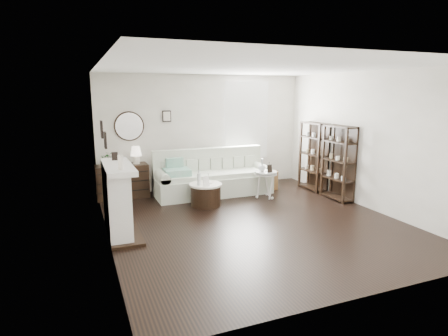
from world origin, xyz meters
name	(u,v)px	position (x,y,z in m)	size (l,w,h in m)	color
room	(233,121)	(0.73, 2.70, 1.60)	(5.50, 5.50, 5.50)	black
fireplace	(118,202)	(-2.32, 0.30, 0.54)	(0.50, 1.40, 1.84)	white
shelf_unit_far	(314,156)	(2.33, 1.55, 0.80)	(0.30, 0.80, 1.60)	black
shelf_unit_near	(338,163)	(2.33, 0.65, 0.80)	(0.30, 0.80, 1.60)	black
sofa	(212,179)	(-0.03, 2.08, 0.34)	(2.62, 0.91, 1.02)	beige
quilt	(177,172)	(-0.89, 1.95, 0.59)	(0.55, 0.45, 0.14)	#258858
suitcase	(264,180)	(1.25, 2.00, 0.22)	(0.66, 0.22, 0.44)	brown
dresser	(122,181)	(-1.99, 2.47, 0.37)	(1.11, 0.48, 0.74)	black
table_lamp	(136,155)	(-1.67, 2.47, 0.93)	(0.24, 0.24, 0.38)	white
potted_plant	(108,159)	(-2.27, 2.42, 0.90)	(0.28, 0.24, 0.31)	#185519
drum_table	(206,195)	(-0.48, 1.24, 0.23)	(0.67, 0.67, 0.46)	black
pedestal_table	(266,174)	(0.93, 1.30, 0.54)	(0.49, 0.49, 0.60)	silver
eiffel_drum	(208,179)	(-0.41, 1.28, 0.55)	(0.10, 0.10, 0.18)	black
bottle_drum	(199,178)	(-0.65, 1.16, 0.61)	(0.07, 0.07, 0.30)	silver
card_frame_drum	(206,181)	(-0.53, 1.07, 0.56)	(0.15, 0.01, 0.20)	white
eiffel_ped	(269,167)	(1.03, 1.33, 0.68)	(0.10, 0.10, 0.17)	black
flask_ped	(262,165)	(0.84, 1.32, 0.74)	(0.16, 0.16, 0.29)	silver
card_frame_ped	(270,169)	(0.95, 1.17, 0.68)	(0.13, 0.01, 0.17)	black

